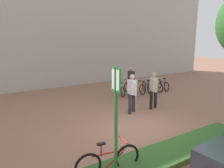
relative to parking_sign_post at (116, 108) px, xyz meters
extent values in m
plane|color=#936651|center=(2.19, 2.14, -1.71)|extent=(60.00, 60.00, 0.00)
cube|color=#B2ADA3|center=(2.19, 10.88, 3.29)|extent=(28.00, 1.20, 10.00)
cube|color=#336028|center=(1.41, 0.00, -1.63)|extent=(7.00, 1.10, 0.16)
cylinder|color=#2D7238|center=(0.00, 0.00, -0.39)|extent=(0.08, 0.08, 2.63)
cube|color=#198C33|center=(0.00, 0.00, 0.64)|extent=(0.05, 0.36, 0.52)
cube|color=white|center=(0.00, 0.00, 0.64)|extent=(0.06, 0.30, 0.44)
torus|color=black|center=(-0.58, 0.27, -1.38)|extent=(0.66, 0.15, 0.66)
torus|color=black|center=(0.43, 0.13, -1.38)|extent=(0.66, 0.15, 0.66)
cylinder|color=red|center=(-0.07, 0.20, -1.16)|extent=(0.83, 0.15, 0.04)
cylinder|color=red|center=(0.03, 0.19, -1.41)|extent=(0.60, 0.12, 0.44)
cylinder|color=red|center=(-0.26, 0.23, -1.04)|extent=(0.04, 0.04, 0.28)
cube|color=black|center=(-0.26, 0.23, -0.88)|extent=(0.21, 0.11, 0.05)
cylinder|color=red|center=(0.31, 0.15, -0.90)|extent=(0.10, 0.42, 0.04)
cylinder|color=#99999E|center=(4.16, 6.38, -1.31)|extent=(0.06, 0.06, 0.80)
cylinder|color=#99999E|center=(7.83, 5.93, -1.31)|extent=(0.06, 0.06, 0.80)
cylinder|color=#99999E|center=(6.00, 6.15, -0.91)|extent=(3.68, 0.52, 0.06)
torus|color=black|center=(4.34, 5.87, -1.41)|extent=(0.21, 0.60, 0.61)
torus|color=black|center=(4.59, 6.77, -1.41)|extent=(0.21, 0.60, 0.61)
cylinder|color=silver|center=(4.46, 6.32, -1.20)|extent=(0.23, 0.75, 0.03)
cylinder|color=silver|center=(4.49, 6.41, -1.44)|extent=(0.18, 0.55, 0.40)
cylinder|color=silver|center=(4.42, 6.16, -1.09)|extent=(0.03, 0.03, 0.26)
cube|color=black|center=(4.42, 6.16, -0.95)|extent=(0.12, 0.20, 0.05)
cylinder|color=silver|center=(4.56, 6.66, -0.96)|extent=(0.38, 0.14, 0.04)
torus|color=black|center=(4.95, 5.80, -1.41)|extent=(0.22, 0.60, 0.61)
torus|color=black|center=(5.21, 6.70, -1.41)|extent=(0.22, 0.60, 0.61)
cylinder|color=#1E7233|center=(5.08, 6.25, -1.20)|extent=(0.24, 0.75, 0.03)
cylinder|color=#1E7233|center=(5.10, 6.34, -1.44)|extent=(0.19, 0.54, 0.40)
cylinder|color=#1E7233|center=(5.03, 6.09, -1.09)|extent=(0.03, 0.03, 0.26)
cube|color=black|center=(5.03, 6.09, -0.95)|extent=(0.12, 0.20, 0.05)
cylinder|color=#1E7233|center=(5.18, 6.59, -0.96)|extent=(0.38, 0.14, 0.04)
torus|color=black|center=(5.65, 5.73, -1.41)|extent=(0.10, 0.61, 0.61)
torus|color=black|center=(5.73, 6.66, -1.41)|extent=(0.10, 0.61, 0.61)
cylinder|color=gold|center=(5.69, 6.20, -1.20)|extent=(0.10, 0.77, 0.03)
cylinder|color=gold|center=(5.70, 6.29, -1.44)|extent=(0.08, 0.56, 0.40)
cylinder|color=gold|center=(5.68, 6.03, -1.09)|extent=(0.03, 0.03, 0.26)
cube|color=black|center=(5.68, 6.03, -0.95)|extent=(0.09, 0.19, 0.05)
cylinder|color=gold|center=(5.72, 6.55, -0.96)|extent=(0.39, 0.07, 0.04)
torus|color=black|center=(6.14, 5.65, -1.41)|extent=(0.26, 0.59, 0.61)
torus|color=black|center=(6.46, 6.53, -1.41)|extent=(0.26, 0.59, 0.61)
cylinder|color=#194CA5|center=(6.30, 6.09, -1.20)|extent=(0.30, 0.73, 0.03)
cylinder|color=#194CA5|center=(6.33, 6.18, -1.44)|extent=(0.23, 0.53, 0.40)
cylinder|color=#194CA5|center=(6.24, 5.93, -1.09)|extent=(0.03, 0.03, 0.26)
cube|color=black|center=(6.24, 5.93, -0.95)|extent=(0.13, 0.20, 0.05)
cylinder|color=#194CA5|center=(6.42, 6.42, -0.96)|extent=(0.37, 0.17, 0.04)
torus|color=black|center=(6.87, 5.55, -1.41)|extent=(0.11, 0.61, 0.61)
torus|color=black|center=(6.96, 6.48, -1.41)|extent=(0.11, 0.61, 0.61)
cylinder|color=#1E7233|center=(6.91, 6.01, -1.20)|extent=(0.10, 0.77, 0.03)
cylinder|color=#1E7233|center=(6.92, 6.11, -1.44)|extent=(0.08, 0.56, 0.40)
cylinder|color=#1E7233|center=(6.90, 5.85, -1.09)|extent=(0.03, 0.03, 0.26)
cube|color=black|center=(6.90, 5.85, -0.95)|extent=(0.09, 0.19, 0.05)
cylinder|color=#1E7233|center=(6.94, 6.37, -0.96)|extent=(0.39, 0.07, 0.04)
torus|color=black|center=(7.40, 5.52, -1.41)|extent=(0.22, 0.60, 0.61)
torus|color=black|center=(7.65, 6.42, -1.41)|extent=(0.22, 0.60, 0.61)
cylinder|color=black|center=(7.53, 5.97, -1.20)|extent=(0.24, 0.75, 0.03)
cylinder|color=black|center=(7.55, 6.06, -1.44)|extent=(0.18, 0.55, 0.40)
cylinder|color=black|center=(7.48, 5.81, -1.09)|extent=(0.03, 0.03, 0.26)
cube|color=black|center=(7.48, 5.81, -0.95)|extent=(0.12, 0.20, 0.05)
cylinder|color=black|center=(7.62, 6.31, -0.96)|extent=(0.38, 0.14, 0.04)
cylinder|color=#ADADB2|center=(4.38, 4.83, -1.26)|extent=(0.16, 0.16, 0.90)
cylinder|color=#383342|center=(4.89, 5.69, -1.28)|extent=(0.14, 0.14, 0.85)
cylinder|color=#383342|center=(4.57, 5.57, -1.28)|extent=(0.14, 0.14, 0.85)
cube|color=#2D2D38|center=(4.73, 5.63, -0.55)|extent=(0.31, 0.44, 0.62)
cylinder|color=#2D2D38|center=(4.78, 5.88, -0.58)|extent=(0.09, 0.09, 0.59)
cylinder|color=#2D2D38|center=(4.68, 5.37, -0.58)|extent=(0.09, 0.09, 0.59)
sphere|color=tan|center=(4.73, 5.63, -0.10)|extent=(0.22, 0.22, 0.22)
cylinder|color=#2D2D38|center=(3.32, 3.58, -1.28)|extent=(0.14, 0.14, 0.85)
cylinder|color=#2D2D38|center=(3.00, 3.42, -1.28)|extent=(0.14, 0.14, 0.85)
cube|color=white|center=(3.16, 3.50, -0.55)|extent=(0.26, 0.41, 0.62)
cylinder|color=white|center=(3.17, 3.76, -0.58)|extent=(0.09, 0.09, 0.59)
cylinder|color=white|center=(3.14, 3.24, -0.58)|extent=(0.09, 0.09, 0.59)
sphere|color=tan|center=(3.16, 3.50, -0.10)|extent=(0.22, 0.22, 0.22)
cylinder|color=black|center=(4.21, 3.41, -1.28)|extent=(0.14, 0.14, 0.85)
cylinder|color=black|center=(4.54, 3.47, -1.28)|extent=(0.14, 0.14, 0.85)
cube|color=beige|center=(4.38, 3.44, -0.55)|extent=(0.37, 0.46, 0.62)
cylinder|color=beige|center=(4.28, 3.20, -0.58)|extent=(0.09, 0.09, 0.59)
cylinder|color=beige|center=(4.47, 3.68, -0.58)|extent=(0.09, 0.09, 0.59)
sphere|color=tan|center=(4.38, 3.44, -0.10)|extent=(0.22, 0.22, 0.22)
camera|label=1|loc=(-2.57, -3.87, 1.50)|focal=35.29mm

